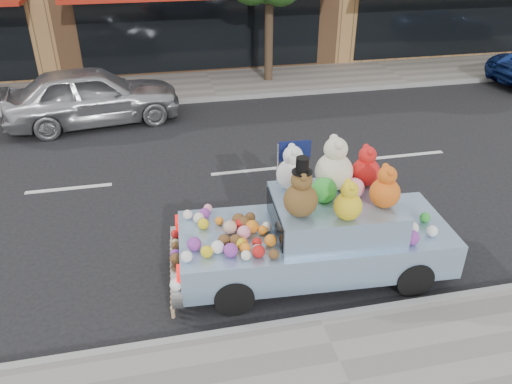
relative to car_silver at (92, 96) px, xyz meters
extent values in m
plane|color=black|center=(3.63, -3.87, -0.80)|extent=(120.00, 120.00, 0.00)
cube|color=gray|center=(3.63, 2.63, -0.74)|extent=(60.00, 3.00, 0.12)
cube|color=gray|center=(3.63, -8.87, -0.74)|extent=(60.00, 0.12, 0.13)
cube|color=gray|center=(3.63, 1.13, -0.74)|extent=(60.00, 0.12, 0.13)
cube|color=black|center=(3.63, 4.11, 0.60)|extent=(8.50, 0.06, 2.40)
cube|color=black|center=(13.63, 4.11, 0.60)|extent=(8.50, 0.06, 2.40)
cylinder|color=#38281C|center=(5.63, 2.63, 0.80)|extent=(0.28, 0.28, 3.20)
imported|color=#AAABAF|center=(0.00, 0.00, 0.00)|extent=(4.94, 2.56, 1.61)
cylinder|color=black|center=(5.27, -8.54, -0.50)|extent=(0.61, 0.24, 0.60)
cylinder|color=black|center=(5.36, -6.99, -0.50)|extent=(0.61, 0.24, 0.60)
cylinder|color=black|center=(2.47, -8.37, -0.50)|extent=(0.61, 0.24, 0.60)
cylinder|color=black|center=(2.57, -6.81, -0.50)|extent=(0.61, 0.24, 0.60)
cube|color=#82A2C3|center=(3.92, -7.68, -0.25)|extent=(4.40, 1.96, 0.60)
cube|color=#82A2C3|center=(4.22, -7.70, 0.30)|extent=(1.99, 1.61, 0.50)
cube|color=silver|center=(1.70, -7.54, -0.40)|extent=(0.27, 1.79, 0.26)
cube|color=red|center=(1.71, -8.22, -0.08)|extent=(0.08, 0.28, 0.16)
cube|color=red|center=(1.79, -6.87, -0.08)|extent=(0.08, 0.28, 0.16)
cube|color=black|center=(3.27, -7.64, 0.30)|extent=(0.12, 1.30, 0.40)
sphere|color=brown|center=(3.55, -8.01, 0.80)|extent=(0.50, 0.50, 0.50)
sphere|color=brown|center=(3.55, -8.01, 1.12)|extent=(0.31, 0.31, 0.31)
sphere|color=brown|center=(3.55, -8.12, 1.23)|extent=(0.12, 0.12, 0.12)
sphere|color=brown|center=(3.55, -7.90, 1.23)|extent=(0.12, 0.12, 0.12)
cylinder|color=black|center=(3.55, -8.01, 1.26)|extent=(0.30, 0.30, 0.02)
cylinder|color=black|center=(3.55, -8.01, 1.37)|extent=(0.19, 0.19, 0.22)
sphere|color=beige|center=(4.29, -7.35, 0.85)|extent=(0.61, 0.61, 0.61)
sphere|color=beige|center=(4.29, -7.35, 1.24)|extent=(0.38, 0.38, 0.38)
sphere|color=beige|center=(4.29, -7.48, 1.36)|extent=(0.14, 0.14, 0.14)
sphere|color=beige|center=(4.29, -7.22, 1.36)|extent=(0.14, 0.14, 0.14)
sphere|color=#CB5313|center=(4.85, -8.04, 0.78)|extent=(0.46, 0.46, 0.46)
sphere|color=#CB5313|center=(4.85, -8.04, 1.07)|extent=(0.28, 0.28, 0.28)
sphere|color=#CB5313|center=(4.85, -8.14, 1.17)|extent=(0.11, 0.11, 0.11)
sphere|color=#CB5313|center=(4.85, -7.94, 1.17)|extent=(0.11, 0.11, 0.11)
sphere|color=red|center=(4.84, -7.33, 0.78)|extent=(0.46, 0.46, 0.46)
sphere|color=red|center=(4.84, -7.33, 1.08)|extent=(0.29, 0.29, 0.29)
sphere|color=red|center=(4.84, -7.44, 1.17)|extent=(0.11, 0.11, 0.11)
sphere|color=red|center=(4.84, -7.23, 1.17)|extent=(0.11, 0.11, 0.11)
sphere|color=silver|center=(3.64, -7.21, 0.80)|extent=(0.51, 0.51, 0.51)
sphere|color=silver|center=(3.64, -7.21, 1.13)|extent=(0.32, 0.32, 0.32)
sphere|color=silver|center=(3.64, -7.32, 1.23)|extent=(0.12, 0.12, 0.12)
sphere|color=silver|center=(3.64, -7.10, 1.23)|extent=(0.12, 0.12, 0.12)
sphere|color=gold|center=(4.18, -8.25, 0.76)|extent=(0.42, 0.42, 0.42)
sphere|color=gold|center=(4.18, -8.25, 1.02)|extent=(0.26, 0.26, 0.26)
sphere|color=gold|center=(4.18, -8.34, 1.11)|extent=(0.10, 0.10, 0.10)
sphere|color=gold|center=(4.18, -8.16, 1.11)|extent=(0.10, 0.10, 0.10)
sphere|color=green|center=(4.02, -7.68, 0.73)|extent=(0.40, 0.40, 0.40)
sphere|color=pink|center=(4.52, -7.67, 0.70)|extent=(0.32, 0.32, 0.32)
sphere|color=pink|center=(2.32, -6.83, 0.12)|extent=(0.15, 0.15, 0.15)
sphere|color=#AB1412|center=(2.76, -7.45, 0.14)|extent=(0.18, 0.18, 0.18)
sphere|color=#7B2E8D|center=(2.24, -7.00, 0.14)|extent=(0.18, 0.18, 0.18)
sphere|color=white|center=(2.88, -8.14, 0.12)|extent=(0.15, 0.15, 0.15)
sphere|color=beige|center=(2.13, -7.13, 0.14)|extent=(0.18, 0.18, 0.18)
sphere|color=white|center=(1.84, -8.12, 0.13)|extent=(0.17, 0.17, 0.17)
sphere|color=#533517|center=(3.08, -8.31, 0.12)|extent=(0.15, 0.15, 0.15)
sphere|color=#533517|center=(2.60, -7.88, 0.14)|extent=(0.19, 0.19, 0.19)
sphere|color=orange|center=(2.44, -7.25, 0.12)|extent=(0.14, 0.14, 0.14)
sphere|color=orange|center=(2.92, -7.58, 0.15)|extent=(0.21, 0.21, 0.21)
sphere|color=beige|center=(3.14, -7.60, 0.13)|extent=(0.16, 0.16, 0.16)
sphere|color=#533517|center=(2.82, -7.45, 0.15)|extent=(0.21, 0.21, 0.21)
sphere|color=#533517|center=(2.43, -7.84, 0.14)|extent=(0.18, 0.18, 0.18)
sphere|color=#AB1412|center=(2.87, -8.22, 0.14)|extent=(0.19, 0.19, 0.19)
sphere|color=#AB1412|center=(2.56, -7.53, 0.14)|extent=(0.19, 0.19, 0.19)
sphere|color=pink|center=(2.76, -7.71, 0.15)|extent=(0.21, 0.21, 0.21)
sphere|color=gold|center=(2.18, -7.32, 0.14)|extent=(0.18, 0.18, 0.18)
sphere|color=beige|center=(1.97, -6.97, 0.13)|extent=(0.16, 0.16, 0.16)
sphere|color=#7B2E8D|center=(1.98, -7.86, 0.16)|extent=(0.22, 0.22, 0.22)
sphere|color=orange|center=(2.70, -8.09, 0.13)|extent=(0.17, 0.17, 0.17)
sphere|color=#533517|center=(2.94, -7.28, 0.13)|extent=(0.17, 0.17, 0.17)
sphere|color=white|center=(2.31, -8.00, 0.15)|extent=(0.20, 0.20, 0.20)
sphere|color=#AB1412|center=(2.91, -7.96, 0.12)|extent=(0.14, 0.14, 0.14)
sphere|color=gold|center=(2.76, -7.68, 0.12)|extent=(0.14, 0.14, 0.14)
sphere|color=gold|center=(2.66, -7.95, 0.13)|extent=(0.16, 0.16, 0.16)
sphere|color=orange|center=(3.11, -7.99, 0.14)|extent=(0.19, 0.19, 0.19)
sphere|color=beige|center=(2.68, -8.25, 0.12)|extent=(0.15, 0.15, 0.15)
sphere|color=#7B2E8D|center=(2.48, -8.12, 0.16)|extent=(0.22, 0.22, 0.22)
sphere|color=gold|center=(2.14, -8.06, 0.14)|extent=(0.18, 0.18, 0.18)
sphere|color=orange|center=(3.06, -7.67, 0.13)|extent=(0.16, 0.16, 0.16)
sphere|color=orange|center=(2.70, -7.92, 0.12)|extent=(0.15, 0.15, 0.15)
sphere|color=#533517|center=(2.74, -7.34, 0.15)|extent=(0.21, 0.21, 0.21)
sphere|color=#D8A88C|center=(2.57, -7.54, 0.17)|extent=(0.22, 0.22, 0.22)
sphere|color=#7B2E8D|center=(1.70, -7.57, -0.19)|extent=(0.16, 0.16, 0.16)
sphere|color=#AB1412|center=(1.73, -6.99, -0.20)|extent=(0.14, 0.14, 0.14)
sphere|color=#9C8456|center=(1.72, -7.24, -0.21)|extent=(0.13, 0.13, 0.13)
sphere|color=#533517|center=(1.71, -7.33, -0.20)|extent=(0.14, 0.14, 0.14)
sphere|color=#533517|center=(1.69, -7.70, -0.18)|extent=(0.18, 0.18, 0.18)
sphere|color=white|center=(1.65, -8.32, -0.18)|extent=(0.18, 0.18, 0.18)
sphere|color=#7B2E8D|center=(5.20, -8.40, 0.16)|extent=(0.23, 0.23, 0.23)
sphere|color=white|center=(5.61, -8.27, 0.14)|extent=(0.18, 0.18, 0.18)
sphere|color=beige|center=(5.34, -8.15, 0.15)|extent=(0.20, 0.20, 0.20)
sphere|color=green|center=(5.70, -7.89, 0.13)|extent=(0.17, 0.17, 0.17)
cylinder|color=#997A54|center=(1.57, -8.38, -0.64)|extent=(0.06, 0.06, 0.17)
sphere|color=#997A54|center=(1.57, -8.38, -0.54)|extent=(0.07, 0.07, 0.07)
cylinder|color=#997A54|center=(1.58, -8.26, -0.64)|extent=(0.06, 0.06, 0.17)
sphere|color=#997A54|center=(1.58, -8.26, -0.54)|extent=(0.07, 0.07, 0.07)
cylinder|color=#997A54|center=(1.58, -8.14, -0.64)|extent=(0.06, 0.06, 0.17)
sphere|color=#997A54|center=(1.58, -8.14, -0.54)|extent=(0.07, 0.07, 0.07)
cylinder|color=#997A54|center=(1.59, -8.02, -0.64)|extent=(0.06, 0.06, 0.17)
sphere|color=#997A54|center=(1.59, -8.02, -0.54)|extent=(0.07, 0.07, 0.07)
cylinder|color=#997A54|center=(1.60, -7.90, -0.64)|extent=(0.06, 0.06, 0.17)
sphere|color=#997A54|center=(1.60, -7.90, -0.54)|extent=(0.07, 0.07, 0.07)
cylinder|color=#997A54|center=(1.61, -7.78, -0.64)|extent=(0.06, 0.06, 0.17)
sphere|color=#997A54|center=(1.61, -7.78, -0.54)|extent=(0.07, 0.07, 0.07)
cylinder|color=#997A54|center=(1.61, -7.66, -0.64)|extent=(0.06, 0.06, 0.17)
sphere|color=#997A54|center=(1.61, -7.66, -0.54)|extent=(0.07, 0.07, 0.07)
cylinder|color=#997A54|center=(1.62, -7.54, -0.64)|extent=(0.06, 0.06, 0.17)
sphere|color=#997A54|center=(1.62, -7.54, -0.54)|extent=(0.07, 0.07, 0.07)
cylinder|color=#997A54|center=(1.63, -7.41, -0.64)|extent=(0.06, 0.06, 0.17)
sphere|color=#997A54|center=(1.63, -7.41, -0.54)|extent=(0.07, 0.07, 0.07)
cylinder|color=#997A54|center=(1.64, -7.29, -0.64)|extent=(0.06, 0.06, 0.17)
sphere|color=#997A54|center=(1.64, -7.29, -0.54)|extent=(0.07, 0.07, 0.07)
cylinder|color=#997A54|center=(1.64, -7.17, -0.64)|extent=(0.06, 0.06, 0.17)
sphere|color=#997A54|center=(1.64, -7.17, -0.54)|extent=(0.07, 0.07, 0.07)
cylinder|color=#997A54|center=(1.65, -7.05, -0.64)|extent=(0.06, 0.06, 0.17)
sphere|color=#997A54|center=(1.65, -7.05, -0.54)|extent=(0.07, 0.07, 0.07)
cylinder|color=#997A54|center=(1.66, -6.93, -0.64)|extent=(0.06, 0.06, 0.17)
sphere|color=#997A54|center=(1.66, -6.93, -0.54)|extent=(0.07, 0.07, 0.07)
cylinder|color=#997A54|center=(1.67, -6.81, -0.64)|extent=(0.06, 0.06, 0.17)
sphere|color=#997A54|center=(1.67, -6.81, -0.54)|extent=(0.07, 0.07, 0.07)
cylinder|color=#997A54|center=(1.67, -6.69, -0.64)|extent=(0.06, 0.06, 0.17)
sphere|color=#997A54|center=(1.67, -6.69, -0.54)|extent=(0.07, 0.07, 0.07)
cylinder|color=silver|center=(3.46, -7.00, 0.90)|extent=(0.02, 0.02, 0.70)
cube|color=#0C1447|center=(3.74, -7.00, 1.11)|extent=(0.52, 0.05, 0.34)
camera|label=1|loc=(1.59, -13.95, 4.45)|focal=35.00mm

